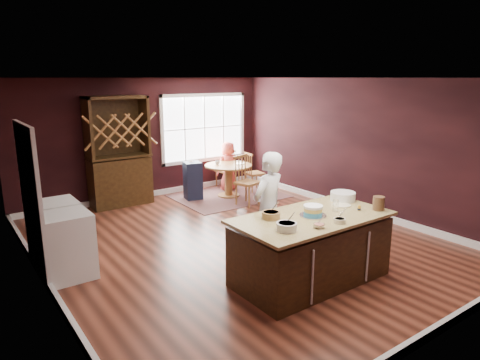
{
  "coord_description": "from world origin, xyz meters",
  "views": [
    {
      "loc": [
        -3.93,
        -5.55,
        2.71
      ],
      "look_at": [
        0.1,
        0.03,
        1.05
      ],
      "focal_mm": 32.0,
      "sensor_mm": 36.0,
      "label": 1
    }
  ],
  "objects_px": {
    "layer_cake": "(313,211)",
    "toddler": "(192,164)",
    "chair_south": "(248,180)",
    "dining_table": "(228,174)",
    "chair_east": "(255,172)",
    "dryer": "(56,232)",
    "washer": "(67,246)",
    "chair_north": "(225,168)",
    "seated_woman": "(228,166)",
    "high_chair": "(193,180)",
    "hutch": "(119,152)",
    "kitchen_island": "(311,250)",
    "baker": "(268,208)"
  },
  "relations": [
    {
      "from": "chair_south",
      "to": "washer",
      "type": "distance_m",
      "value": 4.29
    },
    {
      "from": "seated_woman",
      "to": "high_chair",
      "type": "relative_size",
      "value": 1.33
    },
    {
      "from": "toddler",
      "to": "dryer",
      "type": "relative_size",
      "value": 0.28
    },
    {
      "from": "dining_table",
      "to": "dryer",
      "type": "bearing_deg",
      "value": -160.16
    },
    {
      "from": "washer",
      "to": "layer_cake",
      "type": "bearing_deg",
      "value": -37.37
    },
    {
      "from": "chair_east",
      "to": "toddler",
      "type": "xyz_separation_m",
      "value": [
        -1.53,
        0.33,
        0.33
      ]
    },
    {
      "from": "toddler",
      "to": "washer",
      "type": "relative_size",
      "value": 0.28
    },
    {
      "from": "chair_south",
      "to": "high_chair",
      "type": "height_order",
      "value": "chair_south"
    },
    {
      "from": "seated_woman",
      "to": "toddler",
      "type": "bearing_deg",
      "value": 6.82
    },
    {
      "from": "chair_east",
      "to": "high_chair",
      "type": "height_order",
      "value": "chair_east"
    },
    {
      "from": "layer_cake",
      "to": "washer",
      "type": "relative_size",
      "value": 0.39
    },
    {
      "from": "baker",
      "to": "washer",
      "type": "xyz_separation_m",
      "value": [
        -2.55,
        1.21,
        -0.38
      ]
    },
    {
      "from": "hutch",
      "to": "baker",
      "type": "bearing_deg",
      "value": -80.56
    },
    {
      "from": "layer_cake",
      "to": "chair_east",
      "type": "bearing_deg",
      "value": 61.56
    },
    {
      "from": "chair_south",
      "to": "dining_table",
      "type": "bearing_deg",
      "value": 70.43
    },
    {
      "from": "kitchen_island",
      "to": "chair_north",
      "type": "xyz_separation_m",
      "value": [
        1.89,
        4.9,
        0.04
      ]
    },
    {
      "from": "washer",
      "to": "dining_table",
      "type": "bearing_deg",
      "value": 27.28
    },
    {
      "from": "kitchen_island",
      "to": "dryer",
      "type": "bearing_deg",
      "value": 134.75
    },
    {
      "from": "chair_north",
      "to": "toddler",
      "type": "height_order",
      "value": "chair_north"
    },
    {
      "from": "chair_south",
      "to": "chair_north",
      "type": "distance_m",
      "value": 1.62
    },
    {
      "from": "seated_woman",
      "to": "washer",
      "type": "relative_size",
      "value": 1.3
    },
    {
      "from": "chair_east",
      "to": "chair_south",
      "type": "distance_m",
      "value": 1.18
    },
    {
      "from": "kitchen_island",
      "to": "chair_north",
      "type": "height_order",
      "value": "chair_north"
    },
    {
      "from": "hutch",
      "to": "dryer",
      "type": "relative_size",
      "value": 2.5
    },
    {
      "from": "dining_table",
      "to": "toddler",
      "type": "bearing_deg",
      "value": 154.98
    },
    {
      "from": "seated_woman",
      "to": "toddler",
      "type": "distance_m",
      "value": 1.11
    },
    {
      "from": "seated_woman",
      "to": "hutch",
      "type": "xyz_separation_m",
      "value": [
        -2.6,
        0.31,
        0.57
      ]
    },
    {
      "from": "seated_woman",
      "to": "layer_cake",
      "type": "bearing_deg",
      "value": 67.61
    },
    {
      "from": "chair_east",
      "to": "seated_woman",
      "type": "height_order",
      "value": "seated_woman"
    },
    {
      "from": "high_chair",
      "to": "washer",
      "type": "xyz_separation_m",
      "value": [
        -3.34,
        -2.4,
        0.01
      ]
    },
    {
      "from": "chair_south",
      "to": "chair_north",
      "type": "height_order",
      "value": "chair_south"
    },
    {
      "from": "seated_woman",
      "to": "dryer",
      "type": "height_order",
      "value": "seated_woman"
    },
    {
      "from": "chair_north",
      "to": "chair_east",
      "type": "bearing_deg",
      "value": 112.49
    },
    {
      "from": "dryer",
      "to": "kitchen_island",
      "type": "bearing_deg",
      "value": -45.25
    },
    {
      "from": "toddler",
      "to": "washer",
      "type": "bearing_deg",
      "value": -143.74
    },
    {
      "from": "kitchen_island",
      "to": "chair_east",
      "type": "bearing_deg",
      "value": 61.44
    },
    {
      "from": "layer_cake",
      "to": "hutch",
      "type": "height_order",
      "value": "hutch"
    },
    {
      "from": "kitchen_island",
      "to": "washer",
      "type": "bearing_deg",
      "value": 142.54
    },
    {
      "from": "dining_table",
      "to": "layer_cake",
      "type": "xyz_separation_m",
      "value": [
        -1.48,
        -4.16,
        0.46
      ]
    },
    {
      "from": "high_chair",
      "to": "washer",
      "type": "height_order",
      "value": "washer"
    },
    {
      "from": "chair_east",
      "to": "washer",
      "type": "distance_m",
      "value": 5.36
    },
    {
      "from": "chair_east",
      "to": "washer",
      "type": "xyz_separation_m",
      "value": [
        -4.91,
        -2.15,
        -0.02
      ]
    },
    {
      "from": "dining_table",
      "to": "chair_east",
      "type": "relative_size",
      "value": 1.12
    },
    {
      "from": "seated_woman",
      "to": "hutch",
      "type": "distance_m",
      "value": 2.68
    },
    {
      "from": "chair_east",
      "to": "dryer",
      "type": "relative_size",
      "value": 1.04
    },
    {
      "from": "baker",
      "to": "dryer",
      "type": "distance_m",
      "value": 3.18
    },
    {
      "from": "layer_cake",
      "to": "toddler",
      "type": "bearing_deg",
      "value": 80.79
    },
    {
      "from": "dining_table",
      "to": "seated_woman",
      "type": "distance_m",
      "value": 0.6
    },
    {
      "from": "chair_south",
      "to": "toddler",
      "type": "xyz_separation_m",
      "value": [
        -0.7,
        1.16,
        0.26
      ]
    },
    {
      "from": "kitchen_island",
      "to": "high_chair",
      "type": "relative_size",
      "value": 2.4
    }
  ]
}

